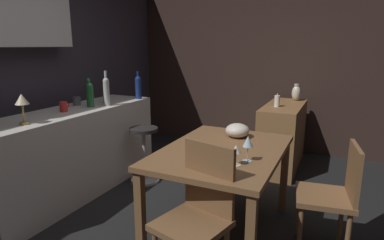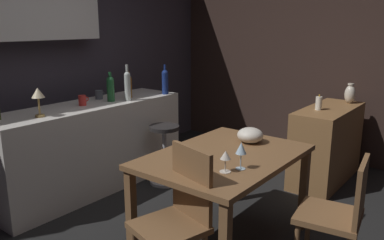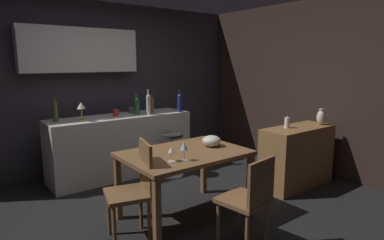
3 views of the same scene
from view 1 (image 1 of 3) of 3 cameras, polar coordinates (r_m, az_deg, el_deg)
name	(u,v)px [view 1 (image 1 of 3)]	position (r m, az deg, el deg)	size (l,w,h in m)	color
ground_plane	(196,227)	(2.96, 0.72, -18.38)	(9.00, 9.00, 0.00)	black
wall_kitchen_back	(10,59)	(3.84, -29.54, 9.44)	(5.20, 0.33, 2.60)	#38333D
wall_side_right	(248,62)	(5.04, 9.87, 10.11)	(0.10, 4.40, 2.60)	#33231E
dining_table	(223,159)	(2.62, 5.46, -6.90)	(1.29, 0.90, 0.74)	brown
kitchen_counter	(73,152)	(3.63, -20.32, -5.35)	(2.10, 0.60, 0.90)	silver
sideboard_cabinet	(282,136)	(4.28, 15.70, -2.79)	(1.10, 0.44, 0.82)	olive
chair_near_window	(198,212)	(2.12, 1.12, -16.06)	(0.49, 0.49, 0.95)	brown
chair_by_doorway	(334,194)	(2.65, 23.83, -11.84)	(0.45, 0.45, 0.86)	brown
bar_stool	(144,153)	(3.74, -8.44, -5.83)	(0.34, 0.34, 0.64)	#262323
wine_glass_left	(236,150)	(2.22, 7.81, -5.32)	(0.08, 0.08, 0.15)	silver
wine_glass_right	(248,142)	(2.30, 9.88, -3.91)	(0.07, 0.07, 0.19)	silver
fruit_bowl	(237,130)	(2.91, 8.05, -1.83)	(0.21, 0.21, 0.12)	beige
wine_bottle_clear	(106,90)	(3.63, -14.93, 5.12)	(0.07, 0.07, 0.38)	silver
wine_bottle_cobalt	(138,86)	(4.03, -9.50, 5.89)	(0.07, 0.07, 0.34)	navy
wine_bottle_amber	(106,91)	(3.81, -15.05, 4.90)	(0.07, 0.07, 0.29)	#8C5114
wine_bottle_green	(90,94)	(3.61, -17.66, 4.49)	(0.08, 0.08, 0.31)	#1E592D
cup_red	(64,107)	(3.45, -21.75, 2.23)	(0.11, 0.07, 0.10)	red
cup_slate	(77,101)	(3.77, -19.75, 3.18)	(0.11, 0.08, 0.10)	#515660
counter_lamp	(22,102)	(3.00, -27.90, 2.82)	(0.11, 0.11, 0.26)	#A58447
pillar_candle_tall	(277,101)	(4.02, 14.83, 3.26)	(0.07, 0.07, 0.16)	white
vase_ceramic_ivory	(296,93)	(4.54, 17.99, 4.60)	(0.12, 0.12, 0.22)	beige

